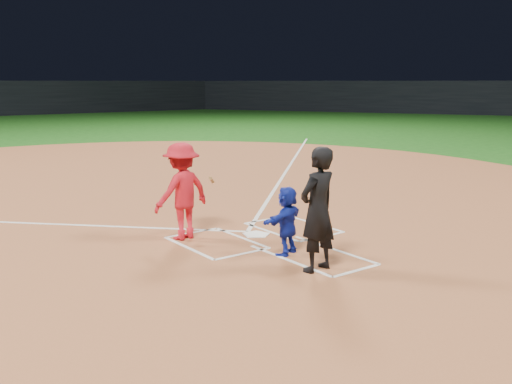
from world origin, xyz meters
TOP-DOWN VIEW (x-y plane):
  - ground at (0.00, 0.00)m, footprint 120.00×120.00m
  - home_plate_dirt at (0.00, 6.00)m, footprint 28.00×28.00m
  - stadium_wall_right at (42.00, 24.00)m, footprint 31.04×52.56m
  - home_plate at (0.00, 0.00)m, footprint 0.60×0.60m
  - catcher at (-0.33, -1.38)m, footprint 1.21×0.77m
  - umpire at (-0.52, -2.38)m, footprint 0.81×0.60m
  - chalk_markings at (0.00, 5.29)m, footprint 28.35×17.32m
  - batter_at_plate at (-1.33, 0.66)m, footprint 1.54×0.96m

SIDE VIEW (x-z plane):
  - ground at x=0.00m, z-range 0.00..0.00m
  - home_plate_dirt at x=0.00m, z-range 0.00..0.01m
  - chalk_markings at x=0.00m, z-range 0.01..0.02m
  - home_plate at x=0.00m, z-range 0.01..0.03m
  - catcher at x=-0.33m, z-range 0.01..1.26m
  - batter_at_plate at x=-1.33m, z-range 0.01..1.93m
  - umpire at x=-0.52m, z-range 0.01..2.07m
  - stadium_wall_right at x=42.00m, z-range 0.00..3.20m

